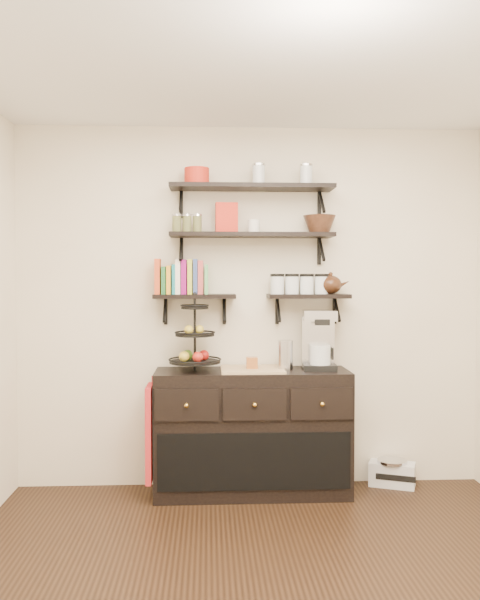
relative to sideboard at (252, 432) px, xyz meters
The scene contains 21 objects.
floor 1.58m from the sideboard, 89.85° to the right, with size 3.50×3.50×0.00m, color black.
ceiling 2.71m from the sideboard, 89.85° to the right, with size 3.50×3.50×0.02m, color white.
back_wall 0.93m from the sideboard, 89.05° to the left, with size 3.50×0.02×2.70m, color white.
shelf_top 1.78m from the sideboard, 87.84° to the left, with size 1.20×0.27×0.23m.
shelf_mid 1.43m from the sideboard, 87.84° to the left, with size 1.20×0.27×0.23m.
shelf_low_left 1.07m from the sideboard, 164.30° to the left, with size 0.60×0.25×0.23m.
shelf_low_right 1.07m from the sideboard, 15.42° to the left, with size 0.60×0.25×0.23m.
cookbooks 1.23m from the sideboard, 167.15° to the left, with size 0.36×0.15×0.26m.
glass_canisters 1.13m from the sideboard, 17.77° to the left, with size 0.43×0.10×0.13m.
sideboard is the anchor object (origin of this frame).
fruit_stand 0.76m from the sideboard, behind, with size 0.37×0.37×0.54m.
candle 0.50m from the sideboard, behind, with size 0.08×0.08×0.08m, color #945022.
coffee_maker 0.82m from the sideboard, ahead, with size 0.25×0.24×0.44m.
thermal_carafe 0.61m from the sideboard, ahead, with size 0.11×0.11×0.22m, color silver.
apron 0.74m from the sideboard, behind, with size 0.04×0.29×0.67m, color #B22913.
radio 1.13m from the sideboard, ahead, with size 0.37×0.29×0.20m.
recipe_box 1.57m from the sideboard, 151.14° to the left, with size 0.16×0.06×0.22m, color red.
walnut_bowl 1.60m from the sideboard, 11.23° to the left, with size 0.24×0.24×0.13m, color black, non-canonical shape.
ramekins 1.50m from the sideboard, 79.66° to the left, with size 0.09×0.09×0.10m, color white.
teapot 1.24m from the sideboard, 10.99° to the left, with size 0.22×0.16×0.16m, color #351D10, non-canonical shape.
red_pot 1.90m from the sideboard, 165.92° to the left, with size 0.18×0.18×0.12m, color red.
Camera 1 is at (-0.32, -3.04, 1.57)m, focal length 38.00 mm.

